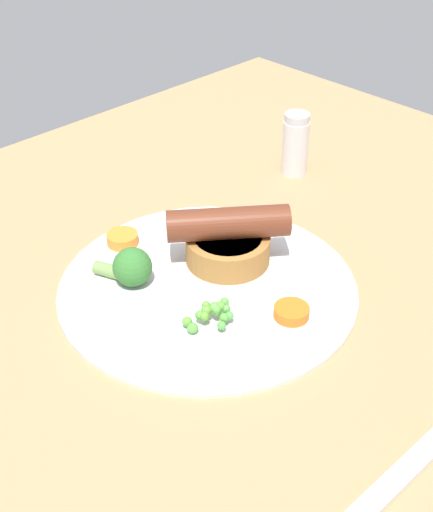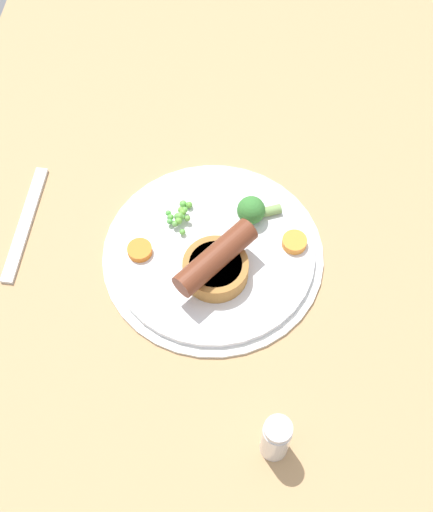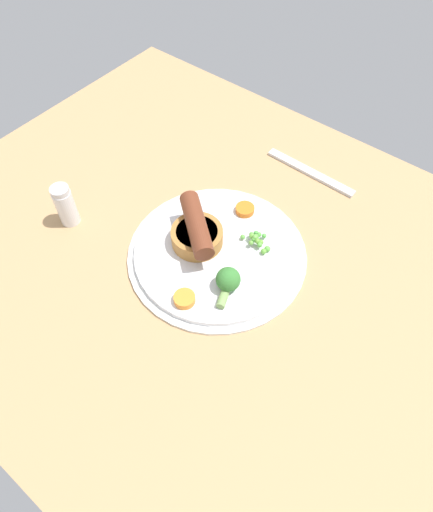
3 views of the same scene
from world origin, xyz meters
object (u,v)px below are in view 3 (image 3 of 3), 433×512
at_px(fork, 310,172).
at_px(salt_shaker, 65,205).
at_px(carrot_slice_0, 184,299).
at_px(dinner_plate, 217,253).
at_px(carrot_slice_1, 245,209).
at_px(pea_pile, 257,240).
at_px(broccoli_floret_near, 228,281).
at_px(sausage_pudding, 198,231).

relative_size(fork, salt_shaker, 2.34).
distance_m(carrot_slice_0, salt_shaker, 0.26).
distance_m(dinner_plate, carrot_slice_0, 0.11).
height_order(carrot_slice_1, salt_shaker, salt_shaker).
xyz_separation_m(fork, salt_shaker, (-0.26, -0.35, 0.04)).
relative_size(pea_pile, broccoli_floret_near, 0.90).
distance_m(broccoli_floret_near, carrot_slice_1, 0.15).
relative_size(pea_pile, salt_shaker, 0.69).
bearing_deg(dinner_plate, pea_pile, 48.67).
distance_m(carrot_slice_0, carrot_slice_1, 0.20).
bearing_deg(pea_pile, sausage_pudding, -145.91).
bearing_deg(pea_pile, broccoli_floret_near, -82.02).
distance_m(dinner_plate, pea_pile, 0.07).
relative_size(pea_pile, carrot_slice_1, 1.68).
bearing_deg(salt_shaker, sausage_pudding, 24.41).
bearing_deg(carrot_slice_0, sausage_pudding, 119.15).
bearing_deg(carrot_slice_0, fork, 90.30).
xyz_separation_m(carrot_slice_0, salt_shaker, (-0.26, 0.01, 0.02)).
height_order(pea_pile, salt_shaker, salt_shaker).
xyz_separation_m(sausage_pudding, pea_pile, (0.08, 0.05, -0.01)).
height_order(broccoli_floret_near, fork, broccoli_floret_near).
height_order(sausage_pudding, salt_shaker, salt_shaker).
bearing_deg(broccoli_floret_near, dinner_plate, 29.29).
relative_size(broccoli_floret_near, carrot_slice_1, 1.87).
height_order(broccoli_floret_near, carrot_slice_0, broccoli_floret_near).
xyz_separation_m(pea_pile, carrot_slice_1, (-0.06, 0.04, -0.01)).
xyz_separation_m(dinner_plate, fork, (0.02, 0.25, -0.00)).
relative_size(carrot_slice_1, salt_shaker, 0.41).
height_order(sausage_pudding, carrot_slice_1, sausage_pudding).
relative_size(carrot_slice_0, carrot_slice_1, 1.01).
distance_m(pea_pile, carrot_slice_1, 0.07).
height_order(pea_pile, broccoli_floret_near, broccoli_floret_near).
distance_m(fork, salt_shaker, 0.44).
xyz_separation_m(dinner_plate, sausage_pudding, (-0.03, -0.00, 0.03)).
distance_m(dinner_plate, broccoli_floret_near, 0.08).
bearing_deg(broccoli_floret_near, fork, -14.46).
bearing_deg(sausage_pudding, broccoli_floret_near, 13.49).
bearing_deg(carrot_slice_0, broccoli_floret_near, 58.57).
relative_size(dinner_plate, pea_pile, 5.38).
relative_size(pea_pile, carrot_slice_0, 1.66).
xyz_separation_m(pea_pile, broccoli_floret_near, (0.01, -0.09, 0.01)).
bearing_deg(pea_pile, dinner_plate, -131.33).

